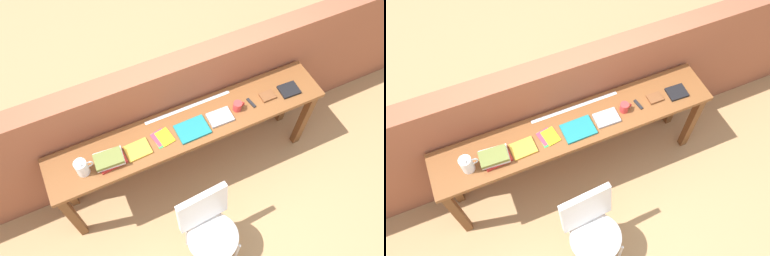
% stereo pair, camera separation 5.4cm
% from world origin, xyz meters
% --- Properties ---
extents(ground_plane, '(40.00, 40.00, 0.00)m').
position_xyz_m(ground_plane, '(0.00, 0.00, 0.00)').
color(ground_plane, tan).
extents(brick_wall_back, '(6.00, 0.20, 1.32)m').
position_xyz_m(brick_wall_back, '(0.00, 0.64, 0.66)').
color(brick_wall_back, '#935138').
rests_on(brick_wall_back, ground).
extents(sideboard, '(2.50, 0.44, 0.88)m').
position_xyz_m(sideboard, '(0.00, 0.30, 0.74)').
color(sideboard, brown).
rests_on(sideboard, ground).
extents(chair_white_moulded, '(0.47, 0.48, 0.89)m').
position_xyz_m(chair_white_moulded, '(-0.18, -0.47, 0.53)').
color(chair_white_moulded, white).
rests_on(chair_white_moulded, ground).
extents(pitcher_white, '(0.14, 0.10, 0.18)m').
position_xyz_m(pitcher_white, '(-0.94, 0.25, 0.96)').
color(pitcher_white, white).
rests_on(pitcher_white, sideboard).
extents(book_stack_leftmost, '(0.25, 0.18, 0.09)m').
position_xyz_m(book_stack_leftmost, '(-0.72, 0.25, 0.92)').
color(book_stack_leftmost, red).
rests_on(book_stack_leftmost, sideboard).
extents(magazine_cycling, '(0.21, 0.17, 0.02)m').
position_xyz_m(magazine_cycling, '(-0.49, 0.25, 0.89)').
color(magazine_cycling, gold).
rests_on(magazine_cycling, sideboard).
extents(pamphlet_pile_colourful, '(0.18, 0.18, 0.01)m').
position_xyz_m(pamphlet_pile_colourful, '(-0.26, 0.28, 0.88)').
color(pamphlet_pile_colourful, green).
rests_on(pamphlet_pile_colourful, sideboard).
extents(book_open_centre, '(0.27, 0.20, 0.02)m').
position_xyz_m(book_open_centre, '(-0.00, 0.24, 0.89)').
color(book_open_centre, '#19757A').
rests_on(book_open_centre, sideboard).
extents(book_grey_hardcover, '(0.21, 0.16, 0.02)m').
position_xyz_m(book_grey_hardcover, '(0.27, 0.25, 0.89)').
color(book_grey_hardcover, '#9E9EA3').
rests_on(book_grey_hardcover, sideboard).
extents(mug, '(0.11, 0.08, 0.09)m').
position_xyz_m(mug, '(0.45, 0.27, 0.92)').
color(mug, red).
rests_on(mug, sideboard).
extents(multitool_folded, '(0.04, 0.11, 0.02)m').
position_xyz_m(multitool_folded, '(0.59, 0.27, 0.89)').
color(multitool_folded, black).
rests_on(multitool_folded, sideboard).
extents(leather_journal_brown, '(0.13, 0.10, 0.02)m').
position_xyz_m(leather_journal_brown, '(0.76, 0.27, 0.89)').
color(leather_journal_brown, brown).
rests_on(leather_journal_brown, sideboard).
extents(book_repair_rightmost, '(0.18, 0.15, 0.02)m').
position_xyz_m(book_repair_rightmost, '(0.97, 0.25, 0.89)').
color(book_repair_rightmost, black).
rests_on(book_repair_rightmost, sideboard).
extents(ruler_metal_back_edge, '(0.81, 0.03, 0.00)m').
position_xyz_m(ruler_metal_back_edge, '(0.06, 0.47, 0.88)').
color(ruler_metal_back_edge, silver).
rests_on(ruler_metal_back_edge, sideboard).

